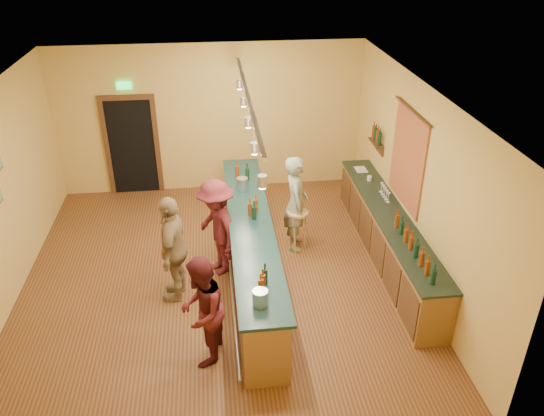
{
  "coord_description": "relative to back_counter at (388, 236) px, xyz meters",
  "views": [
    {
      "loc": [
        0.02,
        -7.4,
        5.38
      ],
      "look_at": [
        0.93,
        0.2,
        1.18
      ],
      "focal_mm": 35.0,
      "sensor_mm": 36.0,
      "label": 1
    }
  ],
  "objects": [
    {
      "name": "doorway",
      "position": [
        -4.67,
        3.3,
        0.64
      ],
      "size": [
        1.15,
        0.09,
        2.48
      ],
      "color": "black",
      "rests_on": "wall_back"
    },
    {
      "name": "bartender",
      "position": [
        -1.53,
        0.66,
        0.41
      ],
      "size": [
        0.48,
        0.69,
        1.79
      ],
      "primitive_type": "imported",
      "rotation": [
        0.0,
        0.0,
        1.48
      ],
      "color": "gray",
      "rests_on": "floor"
    },
    {
      "name": "wall_right",
      "position": [
        0.28,
        -0.18,
        1.11
      ],
      "size": [
        0.02,
        7.0,
        3.2
      ],
      "primitive_type": "cube",
      "color": "gold",
      "rests_on": "floor"
    },
    {
      "name": "wall_back",
      "position": [
        -2.97,
        3.32,
        1.11
      ],
      "size": [
        6.5,
        0.02,
        3.2
      ],
      "primitive_type": "cube",
      "color": "gold",
      "rests_on": "floor"
    },
    {
      "name": "ceiling",
      "position": [
        -2.97,
        -0.18,
        2.71
      ],
      "size": [
        6.5,
        7.0,
        0.02
      ],
      "primitive_type": "cube",
      "color": "silver",
      "rests_on": "wall_back"
    },
    {
      "name": "customer_b",
      "position": [
        -3.65,
        -0.58,
        0.41
      ],
      "size": [
        0.61,
        1.11,
        1.79
      ],
      "primitive_type": "imported",
      "rotation": [
        0.0,
        0.0,
        -1.74
      ],
      "color": "#997A51",
      "rests_on": "floor"
    },
    {
      "name": "tasting_bar",
      "position": [
        -2.41,
        -0.18,
        0.12
      ],
      "size": [
        0.73,
        5.1,
        1.38
      ],
      "color": "olive",
      "rests_on": "floor"
    },
    {
      "name": "bottle_shelf",
      "position": [
        0.2,
        1.72,
        1.18
      ],
      "size": [
        0.17,
        0.55,
        0.54
      ],
      "color": "#492415",
      "rests_on": "wall_right"
    },
    {
      "name": "pendant_track",
      "position": [
        -2.41,
        -0.18,
        2.5
      ],
      "size": [
        0.11,
        4.6,
        0.5
      ],
      "color": "silver",
      "rests_on": "ceiling"
    },
    {
      "name": "tapestry",
      "position": [
        0.26,
        0.22,
        1.36
      ],
      "size": [
        0.03,
        1.4,
        1.6
      ],
      "primitive_type": "cube",
      "color": "#A22220",
      "rests_on": "wall_right"
    },
    {
      "name": "wall_front",
      "position": [
        -2.97,
        -3.68,
        1.11
      ],
      "size": [
        6.5,
        0.02,
        3.2
      ],
      "primitive_type": "cube",
      "color": "gold",
      "rests_on": "floor"
    },
    {
      "name": "customer_c",
      "position": [
        -2.96,
        0.03,
        0.37
      ],
      "size": [
        1.02,
        1.27,
        1.71
      ],
      "primitive_type": "imported",
      "rotation": [
        0.0,
        0.0,
        -1.17
      ],
      "color": "#59191E",
      "rests_on": "floor"
    },
    {
      "name": "floor",
      "position": [
        -2.97,
        -0.18,
        -0.49
      ],
      "size": [
        7.0,
        7.0,
        0.0
      ],
      "primitive_type": "plane",
      "color": "#532F17",
      "rests_on": "ground"
    },
    {
      "name": "bar_stool",
      "position": [
        -1.52,
        0.53,
        0.16
      ],
      "size": [
        0.38,
        0.38,
        0.79
      ],
      "rotation": [
        0.0,
        0.0,
        -0.26
      ],
      "color": "#A7844B",
      "rests_on": "floor"
    },
    {
      "name": "customer_a",
      "position": [
        -3.22,
        -2.03,
        0.32
      ],
      "size": [
        0.76,
        0.89,
        1.61
      ],
      "primitive_type": "imported",
      "rotation": [
        0.0,
        0.0,
        -1.78
      ],
      "color": "#59191E",
      "rests_on": "floor"
    },
    {
      "name": "back_counter",
      "position": [
        0.0,
        0.0,
        0.0
      ],
      "size": [
        0.6,
        4.55,
        1.27
      ],
      "color": "olive",
      "rests_on": "floor"
    }
  ]
}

